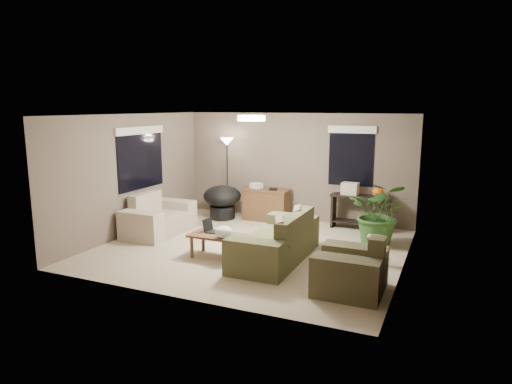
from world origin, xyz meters
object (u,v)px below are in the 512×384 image
at_px(main_sofa, 278,244).
at_px(console_table, 361,209).
at_px(coffee_table, 218,238).
at_px(cat_scratching_post, 373,252).
at_px(armchair, 351,272).
at_px(desk, 266,204).
at_px(floor_lamp, 227,151).
at_px(houseplant, 380,220).
at_px(papasan_chair, 222,199).
at_px(loveseat, 158,219).

height_order(main_sofa, console_table, main_sofa).
bearing_deg(coffee_table, main_sofa, 16.45).
bearing_deg(cat_scratching_post, armchair, -94.29).
distance_m(armchair, coffee_table, 2.56).
bearing_deg(armchair, desk, 128.94).
relative_size(floor_lamp, houseplant, 1.51).
bearing_deg(papasan_chair, cat_scratching_post, -25.40).
relative_size(armchair, coffee_table, 1.00).
distance_m(floor_lamp, houseplant, 4.04).
height_order(console_table, cat_scratching_post, console_table).
bearing_deg(main_sofa, coffee_table, -163.55).
bearing_deg(coffee_table, desk, 95.01).
bearing_deg(console_table, armchair, -80.99).
distance_m(houseplant, cat_scratching_post, 1.19).
bearing_deg(cat_scratching_post, desk, 143.54).
distance_m(armchair, cat_scratching_post, 1.30).
bearing_deg(loveseat, houseplant, 12.98).
bearing_deg(papasan_chair, loveseat, -110.77).
height_order(loveseat, papasan_chair, loveseat).
height_order(main_sofa, coffee_table, main_sofa).
distance_m(papasan_chair, cat_scratching_post, 4.28).
relative_size(coffee_table, console_table, 0.77).
relative_size(desk, houseplant, 0.87).
bearing_deg(armchair, coffee_table, 167.34).
bearing_deg(papasan_chair, floor_lamp, 89.06).
bearing_deg(desk, armchair, -51.06).
xyz_separation_m(main_sofa, desk, (-1.27, 2.53, 0.08)).
bearing_deg(cat_scratching_post, main_sofa, -164.54).
bearing_deg(main_sofa, desk, 116.61).
relative_size(loveseat, floor_lamp, 0.84).
bearing_deg(floor_lamp, loveseat, -108.30).
bearing_deg(floor_lamp, coffee_table, -65.91).
relative_size(armchair, houseplant, 0.79).
xyz_separation_m(main_sofa, papasan_chair, (-2.29, 2.27, 0.17)).
bearing_deg(cat_scratching_post, floor_lamp, 151.49).
xyz_separation_m(loveseat, console_table, (3.86, 2.07, 0.14)).
bearing_deg(houseplant, papasan_chair, 169.79).
distance_m(coffee_table, papasan_chair, 2.87).
height_order(armchair, coffee_table, armchair).
distance_m(console_table, cat_scratching_post, 2.31).
relative_size(main_sofa, loveseat, 1.37).
bearing_deg(desk, loveseat, -130.32).
bearing_deg(loveseat, console_table, 28.22).
distance_m(coffee_table, floor_lamp, 3.34).
xyz_separation_m(main_sofa, floor_lamp, (-2.29, 2.53, 1.30)).
distance_m(desk, houseplant, 2.91).
height_order(desk, cat_scratching_post, desk).
xyz_separation_m(loveseat, armchair, (4.41, -1.43, 0.00)).
height_order(main_sofa, floor_lamp, floor_lamp).
bearing_deg(armchair, floor_lamp, 137.95).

